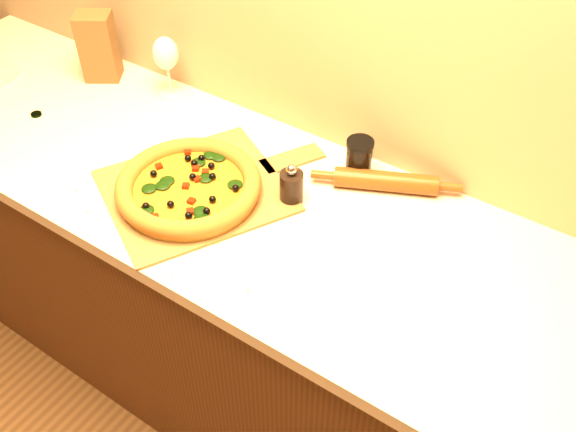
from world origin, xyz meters
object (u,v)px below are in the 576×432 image
(rolling_pin, at_px, (386,181))
(dark_jar, at_px, (359,159))
(pizza_peel, at_px, (201,189))
(pepper_grinder, at_px, (291,186))
(wine_glass, at_px, (166,55))
(pizza, at_px, (189,186))

(rolling_pin, distance_m, dark_jar, 0.09)
(pizza_peel, relative_size, pepper_grinder, 5.50)
(rolling_pin, height_order, wine_glass, wine_glass)
(pizza, bearing_deg, rolling_pin, 37.17)
(dark_jar, bearing_deg, pizza, -135.60)
(pepper_grinder, bearing_deg, dark_jar, 62.30)
(wine_glass, bearing_deg, dark_jar, -1.82)
(pizza_peel, relative_size, pizza, 1.70)
(pizza_peel, height_order, pizza, pizza)
(pizza_peel, distance_m, wine_glass, 0.49)
(dark_jar, bearing_deg, pepper_grinder, -117.70)
(wine_glass, bearing_deg, pepper_grinder, -18.84)
(pepper_grinder, relative_size, rolling_pin, 0.32)
(pepper_grinder, xyz_separation_m, rolling_pin, (0.18, 0.17, -0.02))
(wine_glass, bearing_deg, pizza_peel, -39.01)
(pizza_peel, xyz_separation_m, pizza, (-0.01, -0.04, 0.03))
(rolling_pin, bearing_deg, dark_jar, 176.25)
(pizza_peel, height_order, wine_glass, wine_glass)
(pizza, relative_size, dark_jar, 3.22)
(pizza, distance_m, rolling_pin, 0.51)
(pizza_peel, bearing_deg, rolling_pin, 62.99)
(pizza, height_order, rolling_pin, pizza)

